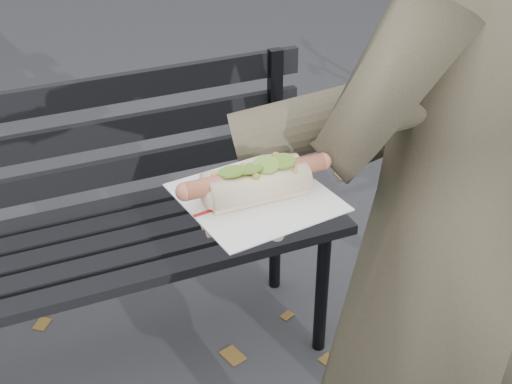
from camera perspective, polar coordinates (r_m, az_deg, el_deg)
park_bench at (r=2.04m, az=-14.83°, el=-2.27°), size 1.50×0.44×0.88m
person at (r=1.35m, az=14.53°, el=-3.02°), size 0.74×0.59×1.77m
held_hotdog at (r=1.08m, az=8.34°, el=5.39°), size 0.63×0.31×0.20m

